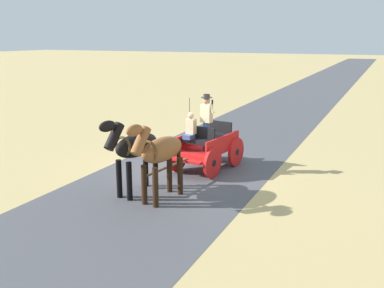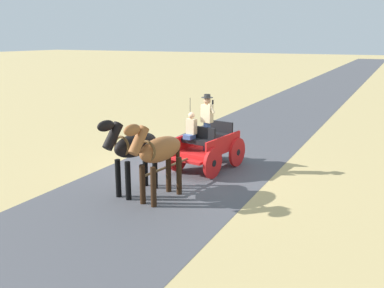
{
  "view_description": "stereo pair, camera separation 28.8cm",
  "coord_description": "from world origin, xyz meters",
  "views": [
    {
      "loc": [
        -5.71,
        11.85,
        4.22
      ],
      "look_at": [
        -0.48,
        0.63,
        1.1
      ],
      "focal_mm": 39.94,
      "sensor_mm": 36.0,
      "label": 1
    },
    {
      "loc": [
        -5.97,
        11.72,
        4.22
      ],
      "look_at": [
        -0.48,
        0.63,
        1.1
      ],
      "focal_mm": 39.94,
      "sensor_mm": 36.0,
      "label": 2
    }
  ],
  "objects": [
    {
      "name": "horse_near_side",
      "position": [
        -0.46,
        2.57,
        1.32
      ],
      "size": [
        0.78,
        2.15,
        2.21
      ],
      "color": "brown",
      "rests_on": "ground"
    },
    {
      "name": "horse_off_side",
      "position": [
        0.39,
        2.45,
        1.32
      ],
      "size": [
        0.8,
        2.15,
        2.21
      ],
      "color": "black",
      "rests_on": "ground"
    },
    {
      "name": "road_surface",
      "position": [
        0.0,
        0.0,
        0.0
      ],
      "size": [
        5.26,
        160.0,
        0.01
      ],
      "primitive_type": "cube",
      "color": "#4C4C51",
      "rests_on": "ground"
    },
    {
      "name": "horse_drawn_carriage",
      "position": [
        -0.47,
        -0.49,
        0.82
      ],
      "size": [
        1.74,
        4.51,
        2.5
      ],
      "color": "red",
      "rests_on": "ground"
    },
    {
      "name": "ground_plane",
      "position": [
        0.0,
        0.0,
        0.0
      ],
      "size": [
        200.0,
        200.0,
        0.0
      ],
      "primitive_type": "plane",
      "color": "tan"
    }
  ]
}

